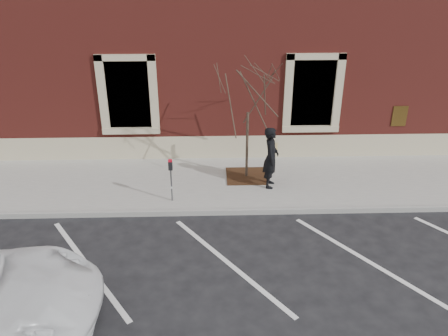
{
  "coord_description": "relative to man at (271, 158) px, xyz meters",
  "views": [
    {
      "loc": [
        -0.34,
        -10.35,
        6.18
      ],
      "look_at": [
        0.0,
        0.6,
        1.1
      ],
      "focal_mm": 35.0,
      "sensor_mm": 36.0,
      "label": 1
    }
  ],
  "objects": [
    {
      "name": "curb_near",
      "position": [
        -1.4,
        -1.39,
        -1.0
      ],
      "size": [
        40.0,
        0.12,
        0.15
      ],
      "primitive_type": "cube",
      "color": "#9E9E99",
      "rests_on": "ground"
    },
    {
      "name": "man",
      "position": [
        0.0,
        0.0,
        0.0
      ],
      "size": [
        0.57,
        0.75,
        1.85
      ],
      "primitive_type": "imported",
      "rotation": [
        0.0,
        0.0,
        1.37
      ],
      "color": "black",
      "rests_on": "sidewalk_near"
    },
    {
      "name": "tree_grate",
      "position": [
        -0.65,
        0.66,
        -0.91
      ],
      "size": [
        1.25,
        1.25,
        0.03
      ],
      "primitive_type": "cube",
      "color": "#412614",
      "rests_on": "sidewalk_near"
    },
    {
      "name": "building_civic",
      "position": [
        -1.4,
        6.4,
        2.92
      ],
      "size": [
        40.0,
        8.62,
        8.0
      ],
      "color": "maroon",
      "rests_on": "ground"
    },
    {
      "name": "sapling",
      "position": [
        -0.65,
        0.66,
        1.75
      ],
      "size": [
        2.29,
        2.29,
        3.82
      ],
      "color": "#413627",
      "rests_on": "sidewalk_near"
    },
    {
      "name": "parking_stripes",
      "position": [
        -1.4,
        -3.54,
        -1.07
      ],
      "size": [
        28.0,
        4.4,
        0.01
      ],
      "primitive_type": null,
      "color": "silver",
      "rests_on": "ground"
    },
    {
      "name": "sidewalk_near",
      "position": [
        -1.4,
        0.41,
        -1.0
      ],
      "size": [
        40.0,
        3.5,
        0.15
      ],
      "primitive_type": "cube",
      "color": "#B1AEA6",
      "rests_on": "ground"
    },
    {
      "name": "parking_meter",
      "position": [
        -2.87,
        -0.83,
        -0.05
      ],
      "size": [
        0.11,
        0.09,
        1.26
      ],
      "rotation": [
        0.0,
        0.0,
        0.37
      ],
      "color": "#595B60",
      "rests_on": "sidewalk_near"
    },
    {
      "name": "ground",
      "position": [
        -1.4,
        -1.34,
        -1.08
      ],
      "size": [
        120.0,
        120.0,
        0.0
      ],
      "primitive_type": "plane",
      "color": "#28282B",
      "rests_on": "ground"
    }
  ]
}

